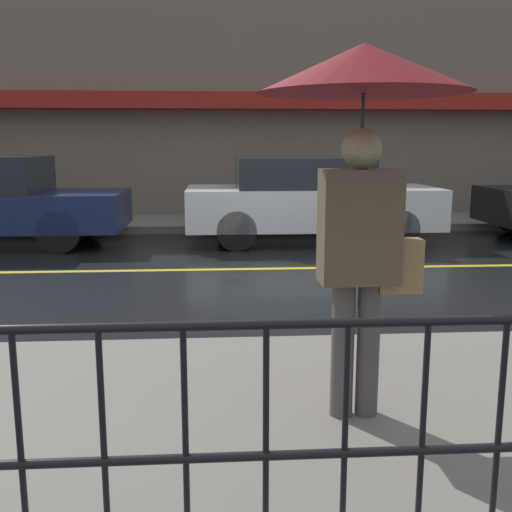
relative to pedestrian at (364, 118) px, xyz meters
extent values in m
plane|color=black|center=(-0.03, 4.81, -1.82)|extent=(80.00, 80.00, 0.00)
cube|color=slate|center=(-0.03, 0.01, -1.75)|extent=(28.00, 2.87, 0.15)
cube|color=slate|center=(-0.03, 9.23, -1.75)|extent=(28.00, 2.09, 0.15)
cube|color=gold|center=(-0.03, 4.81, -1.82)|extent=(25.20, 0.12, 0.01)
cube|color=#706656|center=(-0.03, 10.42, 0.75)|extent=(28.00, 0.30, 5.14)
cube|color=maroon|center=(-0.03, 10.00, 0.78)|extent=(16.80, 0.55, 0.35)
cylinder|color=black|center=(-0.03, -1.18, -0.76)|extent=(12.00, 0.04, 0.04)
cylinder|color=black|center=(-0.03, -1.18, -1.27)|extent=(12.00, 0.04, 0.04)
cylinder|color=black|center=(-1.49, -1.18, -1.22)|extent=(0.02, 0.02, 0.91)
cylinder|color=black|center=(-1.20, -1.18, -1.22)|extent=(0.02, 0.02, 0.91)
cylinder|color=black|center=(-0.91, -1.18, -1.22)|extent=(0.02, 0.02, 0.91)
cylinder|color=black|center=(-0.61, -1.18, -1.22)|extent=(0.02, 0.02, 0.91)
cylinder|color=black|center=(-0.32, -1.18, -1.22)|extent=(0.02, 0.02, 0.91)
cylinder|color=black|center=(-0.03, -1.18, -1.22)|extent=(0.02, 0.02, 0.91)
cylinder|color=black|center=(0.26, -1.18, -1.22)|extent=(0.02, 0.02, 0.91)
cylinder|color=#4C4742|center=(-0.08, 0.00, -1.28)|extent=(0.13, 0.13, 0.79)
cylinder|color=#4C4742|center=(0.07, 0.00, -1.28)|extent=(0.13, 0.13, 0.79)
cube|color=brown|center=(0.00, 0.00, -0.58)|extent=(0.43, 0.26, 0.62)
sphere|color=tan|center=(0.00, 0.00, -0.16)|extent=(0.22, 0.22, 0.22)
cylinder|color=#262628|center=(0.00, 0.00, -0.23)|extent=(0.02, 0.02, 0.71)
cone|color=maroon|center=(0.00, 0.00, 0.25)|extent=(1.13, 1.13, 0.25)
cube|color=#9E7A47|center=(0.23, 0.00, -0.80)|extent=(0.24, 0.12, 0.30)
cylinder|color=black|center=(-3.24, 7.91, -1.48)|extent=(0.68, 0.22, 0.68)
cylinder|color=black|center=(-3.24, 6.27, -1.48)|extent=(0.68, 0.22, 0.68)
cube|color=silver|center=(0.88, 7.09, -1.21)|extent=(4.29, 1.80, 0.68)
cube|color=#1E2328|center=(0.71, 7.09, -0.61)|extent=(2.23, 1.66, 0.51)
cylinder|color=black|center=(2.21, 7.88, -1.50)|extent=(0.64, 0.22, 0.64)
cylinder|color=black|center=(2.21, 6.30, -1.50)|extent=(0.64, 0.22, 0.64)
cylinder|color=black|center=(-0.45, 7.88, -1.50)|extent=(0.64, 0.22, 0.64)
cylinder|color=black|center=(-0.45, 6.30, -1.50)|extent=(0.64, 0.22, 0.64)
camera|label=1|loc=(-0.79, -3.20, -0.14)|focal=42.00mm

